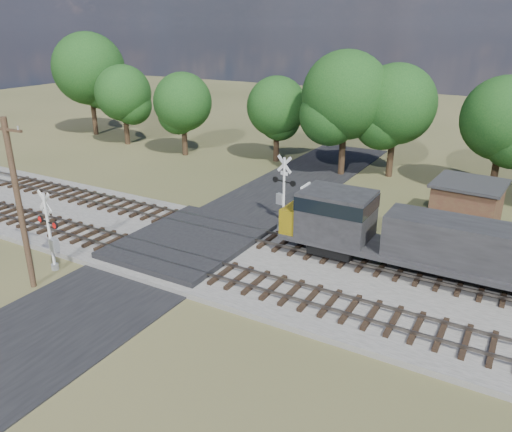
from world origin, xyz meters
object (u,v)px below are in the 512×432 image
Objects in this scene: utility_pole at (19,202)px; crossing_signal_far at (283,195)px; equipment_shed at (467,203)px; crossing_signal_near at (51,238)px.

crossing_signal_far is at bearing 61.43° from utility_pole.
crossing_signal_near is at bearing -131.02° from equipment_shed.
equipment_shed is (18.26, 18.27, -0.39)m from crossing_signal_near.
utility_pole is at bearing -127.56° from equipment_shed.
utility_pole is (-6.94, -14.42, 2.69)m from crossing_signal_far.
crossing_signal_far is 0.53× the size of utility_pole.
equipment_shed is (17.77, 20.07, -3.11)m from utility_pole.
crossing_signal_far reaches higher than crossing_signal_near.
crossing_signal_near is 3.29m from utility_pole.
equipment_shed is at bearing 45.60° from utility_pole.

